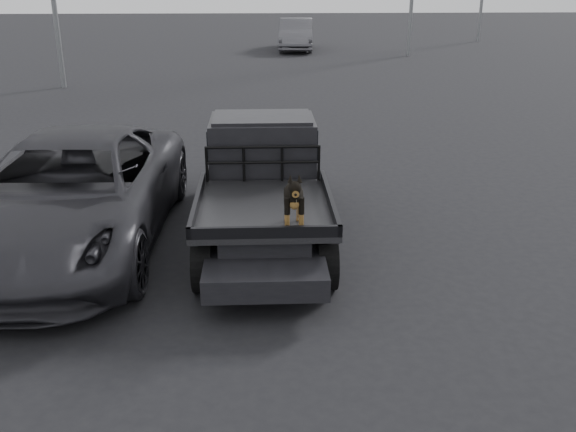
{
  "coord_description": "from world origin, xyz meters",
  "views": [
    {
      "loc": [
        -0.05,
        -8.06,
        4.03
      ],
      "look_at": [
        0.28,
        -0.64,
        1.18
      ],
      "focal_mm": 40.0,
      "sensor_mm": 36.0,
      "label": 1
    }
  ],
  "objects_px": {
    "dog": "(294,199)",
    "parked_suv": "(71,194)",
    "flatbed_ute": "(264,212)",
    "distant_car_a": "(296,34)"
  },
  "relations": [
    {
      "from": "flatbed_ute",
      "to": "parked_suv",
      "type": "bearing_deg",
      "value": -178.28
    },
    {
      "from": "dog",
      "to": "parked_suv",
      "type": "relative_size",
      "value": 0.12
    },
    {
      "from": "flatbed_ute",
      "to": "distant_car_a",
      "type": "xyz_separation_m",
      "value": [
        1.98,
        26.19,
        0.36
      ]
    },
    {
      "from": "parked_suv",
      "to": "distant_car_a",
      "type": "xyz_separation_m",
      "value": [
        4.91,
        26.28,
        -0.03
      ]
    },
    {
      "from": "distant_car_a",
      "to": "parked_suv",
      "type": "bearing_deg",
      "value": -96.88
    },
    {
      "from": "dog",
      "to": "distant_car_a",
      "type": "distance_m",
      "value": 27.97
    },
    {
      "from": "flatbed_ute",
      "to": "dog",
      "type": "distance_m",
      "value": 1.95
    },
    {
      "from": "flatbed_ute",
      "to": "parked_suv",
      "type": "distance_m",
      "value": 2.96
    },
    {
      "from": "dog",
      "to": "distant_car_a",
      "type": "bearing_deg",
      "value": 86.72
    },
    {
      "from": "distant_car_a",
      "to": "flatbed_ute",
      "type": "bearing_deg",
      "value": -90.61
    }
  ]
}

